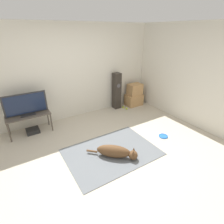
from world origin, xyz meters
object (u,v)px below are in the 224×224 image
at_px(dog, 116,152).
at_px(tennis_ball_near_speaker, 123,107).
at_px(cardboard_box_upper, 135,89).
at_px(frisbee, 163,136).
at_px(cardboard_box_lower, 134,100).
at_px(tennis_ball_by_boxes, 127,109).
at_px(game_console, 33,131).
at_px(tv, 26,105).
at_px(tv_stand, 29,117).
at_px(floor_speaker, 117,91).

distance_m(dog, tennis_ball_near_speaker, 2.48).
xyz_separation_m(dog, cardboard_box_upper, (2.03, 1.97, 0.42)).
xyz_separation_m(frisbee, cardboard_box_lower, (0.63, 1.95, 0.17)).
bearing_deg(tennis_ball_by_boxes, game_console, 177.56).
relative_size(cardboard_box_upper, tennis_ball_by_boxes, 6.89).
distance_m(tv, tennis_ball_by_boxes, 2.96).
height_order(tennis_ball_by_boxes, game_console, game_console).
relative_size(dog, tv_stand, 0.80).
distance_m(frisbee, cardboard_box_lower, 2.06).
height_order(dog, game_console, dog).
height_order(dog, tennis_ball_by_boxes, dog).
bearing_deg(tennis_ball_by_boxes, frisbee, -96.06).
bearing_deg(tennis_ball_by_boxes, cardboard_box_upper, 21.78).
bearing_deg(tv, game_console, -23.17).
bearing_deg(tennis_ball_near_speaker, dog, -128.69).
bearing_deg(game_console, tennis_ball_near_speaker, 0.51).
bearing_deg(floor_speaker, tv, -176.39).
xyz_separation_m(tennis_ball_near_speaker, game_console, (-2.81, -0.02, 0.01)).
relative_size(floor_speaker, tennis_ball_by_boxes, 17.48).
bearing_deg(frisbee, tennis_ball_by_boxes, 83.94).
bearing_deg(tv, tv_stand, -90.00).
bearing_deg(tennis_ball_near_speaker, tennis_ball_by_boxes, -80.11).
relative_size(tv_stand, tv, 1.05).
bearing_deg(cardboard_box_upper, tv, -179.15).
distance_m(frisbee, cardboard_box_upper, 2.12).
relative_size(frisbee, tennis_ball_near_speaker, 3.32).
height_order(cardboard_box_lower, floor_speaker, floor_speaker).
height_order(dog, tv_stand, tv_stand).
bearing_deg(frisbee, cardboard_box_lower, 72.21).
height_order(frisbee, tennis_ball_by_boxes, tennis_ball_by_boxes).
bearing_deg(cardboard_box_lower, dog, -135.54).
relative_size(floor_speaker, game_console, 3.77).
distance_m(dog, floor_speaker, 2.54).
bearing_deg(tv_stand, tennis_ball_by_boxes, -2.59).
distance_m(dog, tv_stand, 2.33).
height_order(dog, tennis_ball_near_speaker, dog).
distance_m(tv, tennis_ball_near_speaker, 2.93).
height_order(tv_stand, game_console, tv_stand).
bearing_deg(tennis_ball_near_speaker, frisbee, -94.84).
bearing_deg(dog, frisbee, 1.03).
bearing_deg(frisbee, game_console, 144.58).
bearing_deg(tennis_ball_by_boxes, tennis_ball_near_speaker, 99.89).
height_order(cardboard_box_lower, tv, tv).
relative_size(dog, floor_speaker, 0.70).
bearing_deg(dog, cardboard_box_upper, 44.16).
bearing_deg(cardboard_box_lower, cardboard_box_upper, -22.79).
bearing_deg(tennis_ball_by_boxes, floor_speaker, 122.76).
xyz_separation_m(dog, frisbee, (1.39, 0.02, -0.12)).
distance_m(dog, cardboard_box_upper, 2.86).
relative_size(frisbee, cardboard_box_upper, 0.48).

